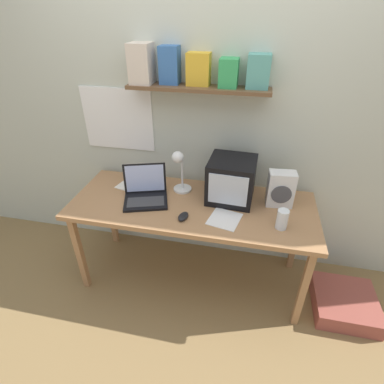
{
  "coord_description": "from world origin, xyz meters",
  "views": [
    {
      "loc": [
        0.37,
        -1.75,
        1.96
      ],
      "look_at": [
        0.0,
        0.0,
        0.84
      ],
      "focal_mm": 28.0,
      "sensor_mm": 36.0,
      "label": 1
    }
  ],
  "objects_px": {
    "crt_monitor": "(231,180)",
    "loose_paper_near_monitor": "(131,186)",
    "desk_lamp": "(180,168)",
    "laptop": "(145,191)",
    "printed_handout": "(225,219)",
    "space_heater": "(281,189)",
    "corner_desk": "(192,211)",
    "computer_mouse": "(183,216)",
    "floor_cushion": "(344,303)",
    "juice_glass": "(282,220)"
  },
  "relations": [
    {
      "from": "computer_mouse",
      "to": "floor_cushion",
      "type": "xyz_separation_m",
      "value": [
        1.21,
        0.09,
        -0.68
      ]
    },
    {
      "from": "juice_glass",
      "to": "printed_handout",
      "type": "height_order",
      "value": "juice_glass"
    },
    {
      "from": "corner_desk",
      "to": "computer_mouse",
      "type": "bearing_deg",
      "value": -96.65
    },
    {
      "from": "desk_lamp",
      "to": "space_heater",
      "type": "xyz_separation_m",
      "value": [
        0.73,
        -0.02,
        -0.08
      ]
    },
    {
      "from": "floor_cushion",
      "to": "desk_lamp",
      "type": "bearing_deg",
      "value": 169.81
    },
    {
      "from": "desk_lamp",
      "to": "corner_desk",
      "type": "bearing_deg",
      "value": -28.38
    },
    {
      "from": "desk_lamp",
      "to": "space_heater",
      "type": "relative_size",
      "value": 1.31
    },
    {
      "from": "computer_mouse",
      "to": "loose_paper_near_monitor",
      "type": "height_order",
      "value": "computer_mouse"
    },
    {
      "from": "loose_paper_near_monitor",
      "to": "printed_handout",
      "type": "height_order",
      "value": "same"
    },
    {
      "from": "crt_monitor",
      "to": "juice_glass",
      "type": "bearing_deg",
      "value": -35.3
    },
    {
      "from": "laptop",
      "to": "printed_handout",
      "type": "bearing_deg",
      "value": -30.58
    },
    {
      "from": "floor_cushion",
      "to": "crt_monitor",
      "type": "bearing_deg",
      "value": 166.24
    },
    {
      "from": "loose_paper_near_monitor",
      "to": "juice_glass",
      "type": "bearing_deg",
      "value": -14.4
    },
    {
      "from": "laptop",
      "to": "floor_cushion",
      "type": "xyz_separation_m",
      "value": [
        1.53,
        -0.09,
        -0.73
      ]
    },
    {
      "from": "laptop",
      "to": "juice_glass",
      "type": "bearing_deg",
      "value": -26.77
    },
    {
      "from": "juice_glass",
      "to": "printed_handout",
      "type": "xyz_separation_m",
      "value": [
        -0.36,
        0.01,
        -0.06
      ]
    },
    {
      "from": "computer_mouse",
      "to": "crt_monitor",
      "type": "bearing_deg",
      "value": 48.33
    },
    {
      "from": "floor_cushion",
      "to": "corner_desk",
      "type": "bearing_deg",
      "value": 175.54
    },
    {
      "from": "computer_mouse",
      "to": "loose_paper_near_monitor",
      "type": "relative_size",
      "value": 0.47
    },
    {
      "from": "loose_paper_near_monitor",
      "to": "corner_desk",
      "type": "bearing_deg",
      "value": -15.39
    },
    {
      "from": "corner_desk",
      "to": "juice_glass",
      "type": "relative_size",
      "value": 13.04
    },
    {
      "from": "desk_lamp",
      "to": "floor_cushion",
      "type": "height_order",
      "value": "desk_lamp"
    },
    {
      "from": "corner_desk",
      "to": "floor_cushion",
      "type": "height_order",
      "value": "corner_desk"
    },
    {
      "from": "desk_lamp",
      "to": "printed_handout",
      "type": "distance_m",
      "value": 0.51
    },
    {
      "from": "crt_monitor",
      "to": "floor_cushion",
      "type": "distance_m",
      "value": 1.26
    },
    {
      "from": "desk_lamp",
      "to": "computer_mouse",
      "type": "relative_size",
      "value": 2.98
    },
    {
      "from": "computer_mouse",
      "to": "floor_cushion",
      "type": "bearing_deg",
      "value": 4.28
    },
    {
      "from": "crt_monitor",
      "to": "corner_desk",
      "type": "bearing_deg",
      "value": -149.63
    },
    {
      "from": "desk_lamp",
      "to": "floor_cushion",
      "type": "distance_m",
      "value": 1.59
    },
    {
      "from": "crt_monitor",
      "to": "computer_mouse",
      "type": "distance_m",
      "value": 0.45
    },
    {
      "from": "floor_cushion",
      "to": "laptop",
      "type": "bearing_deg",
      "value": 176.64
    },
    {
      "from": "desk_lamp",
      "to": "laptop",
      "type": "bearing_deg",
      "value": -126.4
    },
    {
      "from": "desk_lamp",
      "to": "printed_handout",
      "type": "relative_size",
      "value": 1.37
    },
    {
      "from": "crt_monitor",
      "to": "loose_paper_near_monitor",
      "type": "height_order",
      "value": "crt_monitor"
    },
    {
      "from": "computer_mouse",
      "to": "printed_handout",
      "type": "distance_m",
      "value": 0.28
    },
    {
      "from": "loose_paper_near_monitor",
      "to": "crt_monitor",
      "type": "bearing_deg",
      "value": -0.72
    },
    {
      "from": "corner_desk",
      "to": "loose_paper_near_monitor",
      "type": "xyz_separation_m",
      "value": [
        -0.52,
        0.14,
        0.06
      ]
    },
    {
      "from": "desk_lamp",
      "to": "space_heater",
      "type": "height_order",
      "value": "desk_lamp"
    },
    {
      "from": "crt_monitor",
      "to": "juice_glass",
      "type": "distance_m",
      "value": 0.46
    },
    {
      "from": "laptop",
      "to": "space_heater",
      "type": "distance_m",
      "value": 0.97
    },
    {
      "from": "printed_handout",
      "to": "space_heater",
      "type": "bearing_deg",
      "value": 35.77
    },
    {
      "from": "computer_mouse",
      "to": "loose_paper_near_monitor",
      "type": "xyz_separation_m",
      "value": [
        -0.5,
        0.33,
        -0.01
      ]
    },
    {
      "from": "crt_monitor",
      "to": "loose_paper_near_monitor",
      "type": "relative_size",
      "value": 1.39
    },
    {
      "from": "floor_cushion",
      "to": "loose_paper_near_monitor",
      "type": "bearing_deg",
      "value": 172.12
    },
    {
      "from": "juice_glass",
      "to": "loose_paper_near_monitor",
      "type": "xyz_separation_m",
      "value": [
        -1.14,
        0.29,
        -0.06
      ]
    },
    {
      "from": "crt_monitor",
      "to": "laptop",
      "type": "distance_m",
      "value": 0.63
    },
    {
      "from": "space_heater",
      "to": "desk_lamp",
      "type": "bearing_deg",
      "value": 173.29
    },
    {
      "from": "computer_mouse",
      "to": "floor_cushion",
      "type": "distance_m",
      "value": 1.39
    },
    {
      "from": "laptop",
      "to": "loose_paper_near_monitor",
      "type": "relative_size",
      "value": 1.52
    },
    {
      "from": "juice_glass",
      "to": "floor_cushion",
      "type": "relative_size",
      "value": 0.31
    }
  ]
}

